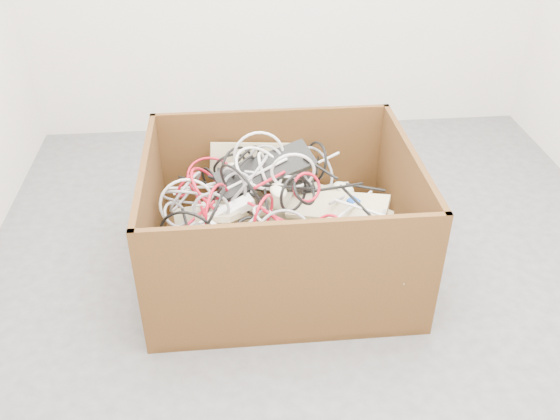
{
  "coord_description": "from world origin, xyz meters",
  "views": [
    {
      "loc": [
        -0.36,
        -1.98,
        1.71
      ],
      "look_at": [
        -0.17,
        0.09,
        0.3
      ],
      "focal_mm": 38.46,
      "sensor_mm": 36.0,
      "label": 1
    }
  ],
  "objects": [
    {
      "name": "power_strip_right",
      "position": [
        -0.37,
        -0.2,
        0.33
      ],
      "size": [
        0.26,
        0.26,
        0.1
      ],
      "primitive_type": "cube",
      "rotation": [
        -0.1,
        0.17,
        -0.82
      ],
      "color": "white",
      "rests_on": "keyboard_pile"
    },
    {
      "name": "vga_plug",
      "position": [
        0.14,
        0.05,
        0.35
      ],
      "size": [
        0.06,
        0.06,
        0.03
      ],
      "primitive_type": "cube",
      "rotation": [
        0.09,
        0.14,
        -0.87
      ],
      "color": "blue",
      "rests_on": "keyboard_pile"
    },
    {
      "name": "cardboard_box",
      "position": [
        -0.18,
        0.07,
        0.15
      ],
      "size": [
        1.09,
        0.91,
        0.57
      ],
      "color": "#3D230F",
      "rests_on": "ground"
    },
    {
      "name": "mice_scatter",
      "position": [
        -0.21,
        0.04,
        0.35
      ],
      "size": [
        0.73,
        0.57,
        0.19
      ],
      "color": "beige",
      "rests_on": "keyboard_pile"
    },
    {
      "name": "ground",
      "position": [
        0.0,
        0.0,
        0.0
      ],
      "size": [
        3.0,
        3.0,
        0.0
      ],
      "primitive_type": "plane",
      "color": "#48474A",
      "rests_on": "ground"
    },
    {
      "name": "power_strip_left",
      "position": [
        -0.41,
        -0.0,
        0.35
      ],
      "size": [
        0.29,
        0.16,
        0.12
      ],
      "primitive_type": "cube",
      "rotation": [
        0.14,
        -0.26,
        0.37
      ],
      "color": "white",
      "rests_on": "keyboard_pile"
    },
    {
      "name": "keyboard_pile",
      "position": [
        -0.15,
        0.1,
        0.29
      ],
      "size": [
        0.98,
        0.88,
        0.37
      ],
      "color": "#C1AF88",
      "rests_on": "cardboard_box"
    },
    {
      "name": "cable_tangle",
      "position": [
        -0.34,
        0.09,
        0.4
      ],
      "size": [
        0.99,
        0.78,
        0.48
      ],
      "color": "gray",
      "rests_on": "keyboard_pile"
    }
  ]
}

